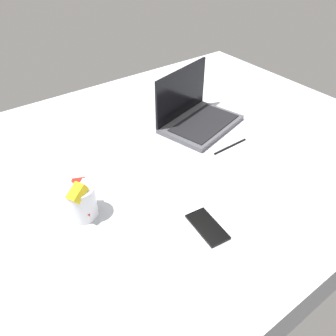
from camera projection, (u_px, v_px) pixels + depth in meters
The scene contains 5 objects.
bed_mattress at pixel (173, 166), 137.56cm from camera, with size 180.00×140.00×18.00cm, color #B7BCC6.
laptop at pixel (196, 115), 143.73cm from camera, with size 37.86×30.81×23.00cm.
snack_cup at pixel (81, 201), 100.40cm from camera, with size 9.28×10.11×14.05cm.
cell_phone at pixel (207, 227), 99.63cm from camera, with size 6.80×14.00×0.80cm, color black.
charger_cable at pixel (230, 146), 132.48cm from camera, with size 17.00×0.60×0.60cm, color black.
Camera 1 is at (-65.58, -86.07, 93.96)cm, focal length 35.99 mm.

